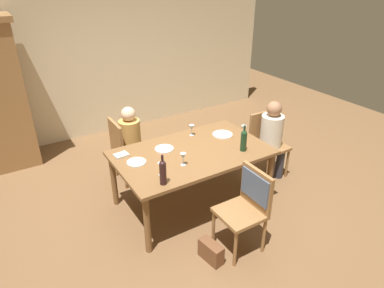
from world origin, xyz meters
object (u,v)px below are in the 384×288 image
at_px(person_woman_host, 273,135).
at_px(wine_bottle_dark_red, 163,172).
at_px(wine_glass_far, 183,157).
at_px(person_man_bearded, 132,138).
at_px(dinner_plate_host, 136,162).
at_px(dining_table, 192,157).
at_px(wine_glass_centre, 244,129).
at_px(handbag, 211,252).
at_px(dinner_plate_guest_left, 164,149).
at_px(wine_glass_near_left, 192,128).
at_px(wine_glass_near_right, 161,166).
at_px(dinner_plate_guest_right, 223,134).
at_px(wine_bottle_tall_green, 244,140).
at_px(chair_right_end, 266,140).
at_px(chair_far_left, 125,147).
at_px(chair_near, 250,199).

relative_size(person_woman_host, wine_bottle_dark_red, 3.40).
relative_size(wine_bottle_dark_red, wine_glass_far, 2.24).
bearing_deg(person_man_bearded, dinner_plate_host, -19.03).
distance_m(dining_table, person_woman_host, 1.30).
height_order(person_man_bearded, dinner_plate_host, person_man_bearded).
distance_m(wine_glass_centre, handbag, 1.66).
bearing_deg(wine_bottle_dark_red, dining_table, 35.47).
bearing_deg(dinner_plate_guest_left, wine_glass_centre, -11.61).
relative_size(wine_glass_near_left, wine_glass_far, 1.00).
bearing_deg(wine_glass_near_right, dinner_plate_host, 107.91).
xyz_separation_m(wine_bottle_dark_red, dinner_plate_guest_right, (1.20, 0.61, -0.14)).
xyz_separation_m(wine_bottle_tall_green, handbag, (-0.89, -0.64, -0.79)).
height_order(person_man_bearded, dinner_plate_guest_left, person_man_bearded).
xyz_separation_m(person_woman_host, wine_glass_far, (-1.55, -0.19, 0.20)).
relative_size(dining_table, wine_glass_near_left, 12.30).
bearing_deg(dinner_plate_guest_left, dinner_plate_guest_right, -3.15).
distance_m(wine_bottle_tall_green, dinner_plate_host, 1.29).
distance_m(chair_right_end, wine_bottle_tall_green, 0.92).
bearing_deg(wine_bottle_tall_green, person_man_bearded, 126.71).
bearing_deg(handbag, wine_glass_near_right, 107.10).
xyz_separation_m(wine_glass_far, dinner_plate_guest_right, (0.83, 0.40, -0.10)).
distance_m(dining_table, wine_glass_near_left, 0.48).
bearing_deg(dinner_plate_guest_left, person_woman_host, -9.11).
height_order(person_woman_host, person_man_bearded, person_woman_host).
bearing_deg(chair_far_left, dining_table, 27.95).
distance_m(chair_near, wine_bottle_dark_red, 0.94).
distance_m(chair_right_end, wine_glass_near_right, 1.91).
distance_m(dining_table, wine_bottle_dark_red, 0.78).
height_order(person_woman_host, wine_glass_centre, person_woman_host).
distance_m(dining_table, dinner_plate_guest_right, 0.61).
height_order(dinner_plate_host, handbag, dinner_plate_host).
bearing_deg(dining_table, chair_near, -82.51).
xyz_separation_m(chair_far_left, person_man_bearded, (0.11, -0.00, 0.10)).
bearing_deg(dinner_plate_guest_right, dinner_plate_host, -176.55).
bearing_deg(dinner_plate_guest_left, wine_glass_near_left, 17.73).
bearing_deg(wine_bottle_tall_green, handbag, -144.17).
bearing_deg(dinner_plate_guest_right, wine_glass_far, -154.55).
distance_m(wine_glass_near_left, handbag, 1.63).
relative_size(chair_right_end, wine_glass_far, 6.17).
bearing_deg(wine_glass_near_right, person_woman_host, 7.73).
bearing_deg(dinner_plate_host, wine_glass_near_right, -72.09).
bearing_deg(wine_glass_near_right, dining_table, 26.57).
relative_size(chair_far_left, wine_glass_near_right, 6.17).
distance_m(wine_glass_far, dinner_plate_guest_left, 0.45).
xyz_separation_m(person_woman_host, person_man_bearded, (-1.68, 0.97, -0.02)).
bearing_deg(handbag, wine_bottle_dark_red, 117.47).
relative_size(wine_glass_near_left, wine_glass_centre, 1.00).
bearing_deg(wine_bottle_tall_green, person_woman_host, 19.88).
relative_size(chair_right_end, wine_bottle_tall_green, 2.80).
height_order(person_woman_host, dinner_plate_guest_right, person_woman_host).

